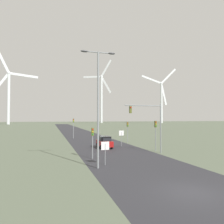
{
  "coord_description": "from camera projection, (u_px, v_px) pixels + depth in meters",
  "views": [
    {
      "loc": [
        -8.39,
        -11.7,
        4.55
      ],
      "look_at": [
        0.0,
        17.96,
        5.46
      ],
      "focal_mm": 35.0,
      "sensor_mm": 36.0,
      "label": 1
    }
  ],
  "objects": [
    {
      "name": "wind_turbine_right",
      "position": [
        161.0,
        97.0,
        217.8
      ],
      "size": [
        38.33,
        2.6,
        55.69
      ],
      "color": "silver",
      "rests_on": "ground"
    },
    {
      "name": "traffic_light_post_near_left",
      "position": [
        93.0,
        136.0,
        24.67
      ],
      "size": [
        0.28,
        0.33,
        3.49
      ],
      "color": "gray",
      "rests_on": "ground"
    },
    {
      "name": "traffic_light_post_mid_left",
      "position": [
        73.0,
        124.0,
        50.05
      ],
      "size": [
        0.28,
        0.33,
        4.5
      ],
      "color": "gray",
      "rests_on": "ground"
    },
    {
      "name": "traffic_light_post_mid_right",
      "position": [
        128.0,
        127.0,
        41.41
      ],
      "size": [
        0.28,
        0.34,
        3.87
      ],
      "color": "gray",
      "rests_on": "ground"
    },
    {
      "name": "stop_sign_far",
      "position": [
        121.0,
        135.0,
        35.44
      ],
      "size": [
        0.81,
        0.07,
        2.57
      ],
      "color": "gray",
      "rests_on": "ground"
    },
    {
      "name": "wind_turbine_left",
      "position": [
        9.0,
        92.0,
        165.87
      ],
      "size": [
        33.49,
        6.48,
        58.64
      ],
      "color": "silver",
      "rests_on": "ground"
    },
    {
      "name": "traffic_light_mast_overhead",
      "position": [
        149.0,
        118.0,
        28.34
      ],
      "size": [
        5.07,
        0.34,
        6.46
      ],
      "color": "gray",
      "rests_on": "ground"
    },
    {
      "name": "stop_sign_near",
      "position": [
        105.0,
        149.0,
        21.29
      ],
      "size": [
        0.81,
        0.07,
        2.28
      ],
      "color": "gray",
      "rests_on": "ground"
    },
    {
      "name": "traffic_light_post_near_right",
      "position": [
        156.0,
        129.0,
        30.56
      ],
      "size": [
        0.28,
        0.34,
        4.21
      ],
      "color": "gray",
      "rests_on": "ground"
    },
    {
      "name": "streetlamp",
      "position": [
        98.0,
        95.0,
        20.04
      ],
      "size": [
        3.27,
        0.32,
        10.76
      ],
      "color": "gray",
      "rests_on": "ground"
    },
    {
      "name": "wind_turbine_center",
      "position": [
        101.0,
        94.0,
        222.99
      ],
      "size": [
        26.84,
        14.11,
        64.51
      ],
      "color": "silver",
      "rests_on": "ground"
    },
    {
      "name": "car_approaching",
      "position": [
        104.0,
        142.0,
        33.58
      ],
      "size": [
        1.88,
        4.1,
        1.83
      ],
      "color": "maroon",
      "rests_on": "ground"
    },
    {
      "name": "ground_plane",
      "position": [
        191.0,
        192.0,
        13.41
      ],
      "size": [
        600.0,
        600.0,
        0.0
      ],
      "primitive_type": "plane",
      "color": "#5B6651"
    },
    {
      "name": "road_surface",
      "position": [
        82.0,
        135.0,
        59.57
      ],
      "size": [
        10.0,
        240.0,
        0.01
      ],
      "color": "#2D2D33",
      "rests_on": "ground"
    }
  ]
}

